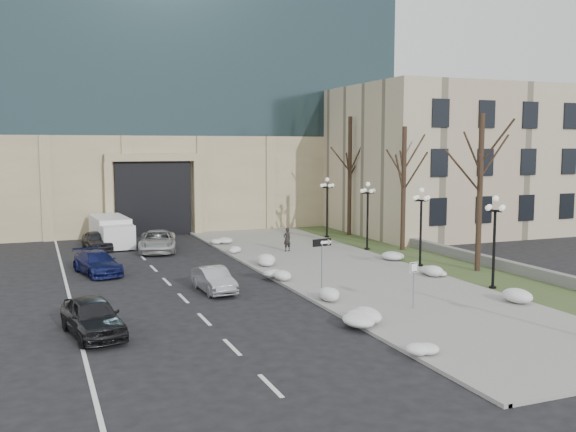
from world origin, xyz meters
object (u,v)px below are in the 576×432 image
at_px(keep_sign, 414,275).
at_px(lamppost_d, 327,199).
at_px(box_truck, 111,232).
at_px(lamppost_b, 421,216).
at_px(lamppost_a, 495,229).
at_px(car_a, 93,317).
at_px(one_way_sign, 325,249).
at_px(car_e, 97,240).
at_px(pedestrian, 287,239).
at_px(lamppost_c, 368,206).
at_px(car_c, 97,263).
at_px(car_d, 158,241).
at_px(car_b, 214,280).

relative_size(keep_sign, lamppost_d, 0.45).
xyz_separation_m(box_truck, lamppost_b, (16.06, -15.54, 2.08)).
bearing_deg(lamppost_d, lamppost_a, -90.00).
bearing_deg(car_a, lamppost_a, -7.57).
bearing_deg(one_way_sign, car_e, 104.07).
relative_size(car_a, one_way_sign, 1.50).
bearing_deg(one_way_sign, pedestrian, 65.74).
distance_m(keep_sign, lamppost_c, 16.22).
height_order(car_c, keep_sign, keep_sign).
bearing_deg(lamppost_b, lamppost_d, 90.00).
bearing_deg(one_way_sign, car_a, -179.61).
xyz_separation_m(car_d, lamppost_b, (13.46, -11.54, 2.35)).
height_order(car_b, lamppost_b, lamppost_b).
height_order(car_c, lamppost_d, lamppost_d).
xyz_separation_m(car_a, one_way_sign, (10.67, 2.02, 1.64)).
height_order(car_b, box_truck, box_truck).
xyz_separation_m(car_c, keep_sign, (12.07, -13.50, 0.95)).
relative_size(one_way_sign, keep_sign, 1.33).
xyz_separation_m(keep_sign, lamppost_a, (5.95, 2.02, 1.48)).
bearing_deg(lamppost_a, car_e, 130.32).
bearing_deg(car_a, lamppost_c, 25.75).
distance_m(car_c, one_way_sign, 13.92).
distance_m(car_e, lamppost_d, 17.42).
bearing_deg(lamppost_a, car_a, -178.02).
bearing_deg(car_e, lamppost_d, -10.37).
height_order(lamppost_b, lamppost_c, same).
bearing_deg(car_a, pedestrian, 37.54).
bearing_deg(car_d, lamppost_c, -8.94).
distance_m(one_way_sign, lamppost_b, 10.07).
relative_size(car_b, car_d, 0.71).
relative_size(car_e, pedestrian, 2.43).
xyz_separation_m(box_truck, lamppost_a, (16.06, -22.04, 2.08)).
xyz_separation_m(car_b, pedestrian, (7.65, 9.48, 0.31)).
distance_m(one_way_sign, lamppost_d, 20.11).
distance_m(keep_sign, lamppost_d, 22.37).
xyz_separation_m(car_d, lamppost_c, (13.46, -5.04, 2.35)).
relative_size(car_a, lamppost_b, 0.91).
height_order(one_way_sign, lamppost_c, lamppost_c).
bearing_deg(lamppost_c, pedestrian, 167.02).
relative_size(one_way_sign, lamppost_b, 0.61).
relative_size(car_a, car_e, 1.12).
height_order(car_d, lamppost_d, lamppost_d).
distance_m(car_d, lamppost_a, 22.63).
height_order(car_a, keep_sign, keep_sign).
xyz_separation_m(car_a, box_truck, (3.24, 22.71, 0.25)).
distance_m(car_a, box_truck, 22.94).
distance_m(car_b, lamppost_c, 15.65).
bearing_deg(lamppost_c, car_c, -175.20).
distance_m(car_e, lamppost_b, 22.21).
height_order(car_a, car_b, car_a).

